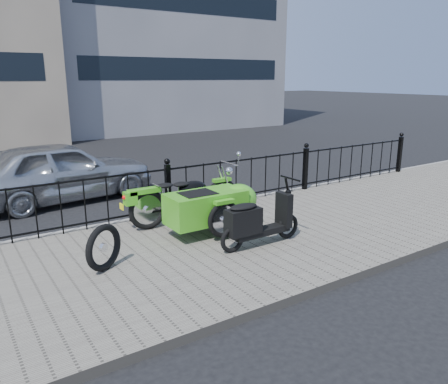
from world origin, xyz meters
TOP-DOWN VIEW (x-y plane):
  - ground at (0.00, 0.00)m, footprint 120.00×120.00m
  - sidewalk at (0.00, -0.50)m, footprint 30.00×3.80m
  - curb at (0.00, 1.44)m, footprint 30.00×0.10m
  - iron_fence at (0.00, 1.30)m, footprint 14.11×0.11m
  - motorcycle_sidecar at (0.21, 0.13)m, footprint 2.28×1.48m
  - scooter at (0.40, -0.89)m, footprint 1.49×0.44m
  - spare_tire at (-1.83, -0.46)m, footprint 0.61×0.41m
  - sedan_car at (-1.33, 3.81)m, footprint 4.07×2.01m

SIDE VIEW (x-z plane):
  - ground at x=0.00m, z-range 0.00..0.00m
  - sidewalk at x=0.00m, z-range 0.00..0.12m
  - curb at x=0.00m, z-range 0.00..0.12m
  - spare_tire at x=-1.83m, z-range 0.12..0.77m
  - scooter at x=0.40m, z-range 0.01..1.02m
  - iron_fence at x=0.00m, z-range 0.05..1.12m
  - motorcycle_sidecar at x=0.21m, z-range 0.10..1.09m
  - sedan_car at x=-1.33m, z-range 0.00..1.33m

